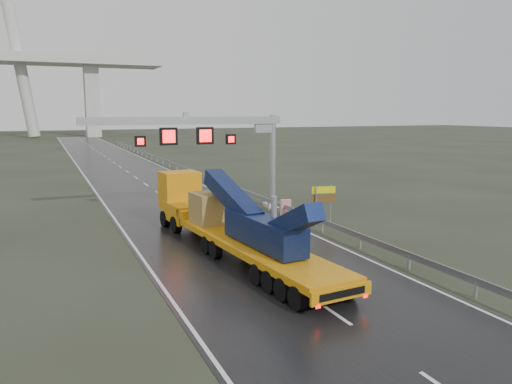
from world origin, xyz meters
name	(u,v)px	position (x,y,z in m)	size (l,w,h in m)	color
ground	(306,295)	(0.00, 0.00, 0.00)	(400.00, 400.00, 0.00)	#272B1E
road	(136,178)	(0.00, 40.00, 0.01)	(11.00, 200.00, 0.02)	black
guardrail	(214,180)	(6.10, 30.00, 0.70)	(0.20, 140.00, 1.40)	#919499
sign_gantry	(214,137)	(2.10, 17.99, 5.61)	(14.90, 1.20, 7.42)	#B9B9B4
heavy_haul_truck	(221,218)	(-0.78, 8.32, 1.66)	(4.31, 18.34, 4.27)	#D1970B
exit_sign_pair	(323,198)	(7.10, 10.60, 1.87)	(1.52, 0.49, 2.67)	#9A9CA2
striped_barrier	(286,208)	(6.26, 14.37, 0.60)	(0.71, 0.38, 1.19)	red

